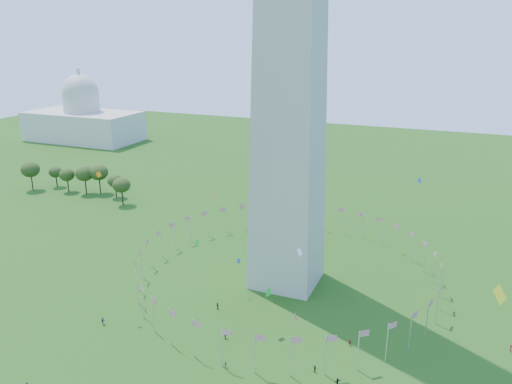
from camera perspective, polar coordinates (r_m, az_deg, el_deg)
flag_ring at (r=137.77m, az=3.51°, el=-8.42°), size 80.24×80.24×9.00m
capitol_building at (r=333.15m, az=-19.32°, el=9.50°), size 70.00×35.00×46.00m
kites_aloft at (r=103.62m, az=5.10°, el=-9.80°), size 93.79×79.53×34.22m
tree_line_west at (r=222.54m, az=-19.44°, el=1.19°), size 55.81×16.21×12.29m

